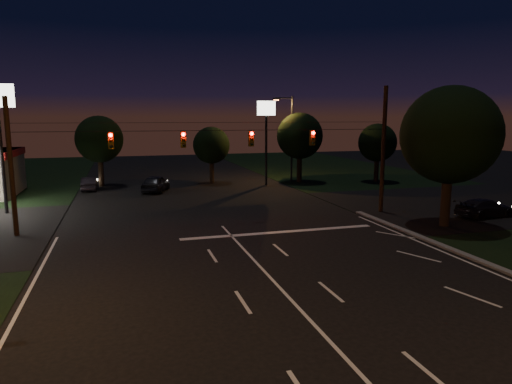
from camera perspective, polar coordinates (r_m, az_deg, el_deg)
name	(u,v)px	position (r m, az deg, el deg)	size (l,w,h in m)	color
ground	(308,318)	(16.37, 6.54, -15.41)	(140.00, 140.00, 0.00)	black
cross_street_right	(462,204)	(39.95, 24.36, -1.34)	(20.00, 16.00, 0.02)	black
stop_bar	(280,232)	(27.54, 3.00, -5.02)	(12.00, 0.50, 0.01)	silver
utility_pole_right	(380,212)	(34.46, 15.30, -2.43)	(0.30, 0.30, 9.00)	black
utility_pole_left	(17,236)	(30.09, -27.72, -4.88)	(0.28, 0.28, 8.00)	black
signal_span	(218,138)	(29.25, -4.78, 6.71)	(24.00, 0.40, 1.56)	black
pole_sign_right	(266,123)	(45.81, 1.29, 8.61)	(1.80, 0.30, 8.40)	black
street_light_right_far	(290,132)	(48.79, 4.22, 7.46)	(2.20, 0.35, 9.00)	black
tree_right_near	(449,136)	(30.75, 22.94, 6.46)	(6.00, 6.00, 8.76)	black
tree_far_b	(100,140)	(47.88, -18.97, 6.19)	(4.60, 4.60, 6.98)	black
tree_far_c	(211,146)	(47.69, -5.61, 5.78)	(3.80, 3.80, 5.86)	black
tree_far_d	(299,136)	(48.27, 5.46, 6.93)	(4.80, 4.80, 7.30)	black
tree_far_e	(377,143)	(50.07, 14.89, 5.93)	(4.00, 4.00, 6.18)	black
car_oncoming_a	(156,183)	(43.20, -12.43, 1.06)	(1.82, 4.52, 1.54)	black
car_oncoming_b	(89,184)	(45.80, -20.11, 0.98)	(1.31, 3.76, 1.24)	black
car_cross	(485,208)	(35.17, 26.71, -1.80)	(1.80, 4.44, 1.29)	black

